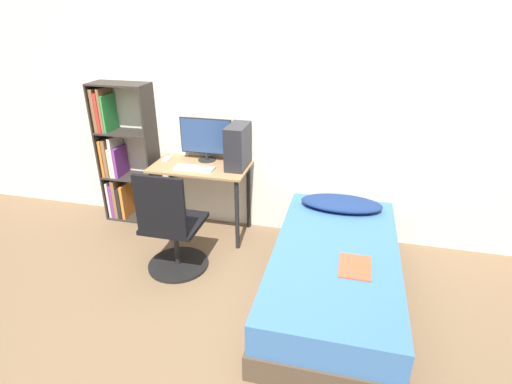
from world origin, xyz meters
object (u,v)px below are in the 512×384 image
(bed, at_px, (334,273))
(keyboard, at_px, (194,168))
(pc_tower, at_px, (238,146))
(monitor, at_px, (206,138))
(bookshelf, at_px, (119,159))
(office_chair, at_px, (172,234))

(bed, distance_m, keyboard, 1.69)
(keyboard, xyz_separation_m, pc_tower, (0.41, 0.17, 0.21))
(bed, bearing_deg, monitor, 147.40)
(bookshelf, bearing_deg, keyboard, -13.36)
(monitor, bearing_deg, pc_tower, -15.56)
(monitor, distance_m, pc_tower, 0.39)
(keyboard, bearing_deg, pc_tower, 22.97)
(bed, bearing_deg, keyboard, 156.45)
(office_chair, relative_size, pc_tower, 2.35)
(keyboard, relative_size, pc_tower, 0.93)
(bookshelf, relative_size, monitor, 2.78)
(monitor, distance_m, keyboard, 0.36)
(office_chair, relative_size, bed, 0.50)
(pc_tower, bearing_deg, bed, -37.51)
(bookshelf, bearing_deg, bed, -19.59)
(bookshelf, height_order, pc_tower, bookshelf)
(bookshelf, relative_size, pc_tower, 3.58)
(bed, xyz_separation_m, keyboard, (-1.46, 0.64, 0.56))
(bookshelf, relative_size, office_chair, 1.52)
(office_chair, bearing_deg, monitor, 88.29)
(bookshelf, distance_m, pc_tower, 1.42)
(monitor, relative_size, keyboard, 1.39)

